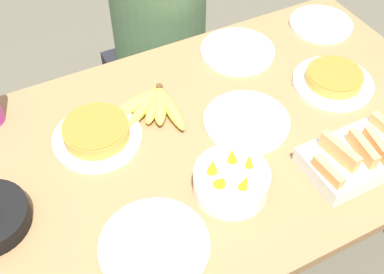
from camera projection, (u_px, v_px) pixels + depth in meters
The scene contains 12 objects.
ground_plane at pixel (192, 267), 1.91m from camera, with size 14.00×14.00×0.00m, color #565142.
dining_table at pixel (192, 165), 1.43m from camera, with size 1.66×0.90×0.74m.
banana_bunch at pixel (153, 105), 1.44m from camera, with size 0.18×0.21×0.04m.
melon_tray at pixel (356, 157), 1.28m from camera, with size 0.28×0.18×0.10m.
frittata_plate_center at pixel (97, 133), 1.35m from camera, with size 0.25×0.25×0.06m.
frittata_plate_side at pixel (334, 80), 1.51m from camera, with size 0.25×0.25×0.05m.
empty_plate_near_front at pixel (246, 121), 1.41m from camera, with size 0.25×0.25×0.02m.
empty_plate_far_left at pixel (238, 51), 1.63m from camera, with size 0.25×0.25×0.02m.
empty_plate_far_right at pixel (154, 246), 1.13m from camera, with size 0.26×0.26×0.02m.
empty_plate_mid_edge at pixel (321, 24), 1.74m from camera, with size 0.23×0.23×0.02m.
fruit_bowl_citrus at pixel (231, 181), 1.22m from camera, with size 0.19×0.19×0.12m.
person_figure at pixel (161, 55), 2.06m from camera, with size 0.42×0.42×1.17m.
Camera 1 is at (-0.41, -0.80, 1.76)m, focal length 45.00 mm.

